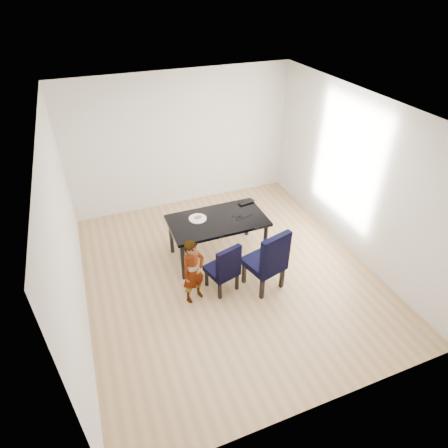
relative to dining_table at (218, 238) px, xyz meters
name	(u,v)px	position (x,y,z in m)	size (l,w,h in m)	color
floor	(228,273)	(0.00, -0.50, -0.38)	(4.50, 5.00, 0.01)	tan
ceiling	(230,110)	(0.00, -0.50, 2.33)	(4.50, 5.00, 0.01)	white
wall_back	(181,141)	(0.00, 2.00, 0.98)	(4.50, 0.01, 2.70)	silver
wall_front	(328,332)	(0.00, -3.00, 0.98)	(4.50, 0.01, 2.70)	silver
wall_left	(65,237)	(-2.25, -0.50, 0.98)	(0.01, 5.00, 2.70)	white
wall_right	(357,177)	(2.25, -0.50, 0.98)	(0.01, 5.00, 2.70)	white
dining_table	(218,238)	(0.00, 0.00, 0.00)	(1.60, 0.90, 0.75)	black
chair_left	(222,266)	(-0.23, -0.78, 0.06)	(0.42, 0.44, 0.87)	black
chair_right	(264,258)	(0.40, -0.95, 0.16)	(0.52, 0.54, 1.08)	black
child	(193,272)	(-0.69, -0.84, 0.16)	(0.39, 0.26, 1.07)	#FB3D15
plate	(198,218)	(-0.30, 0.13, 0.38)	(0.29, 0.29, 0.02)	white
sandwich	(198,217)	(-0.30, 0.12, 0.42)	(0.14, 0.06, 0.06)	#9A5F37
laptop	(245,201)	(0.65, 0.35, 0.39)	(0.30, 0.19, 0.02)	black
cable_tangle	(240,219)	(0.35, -0.12, 0.38)	(0.13, 0.13, 0.01)	black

